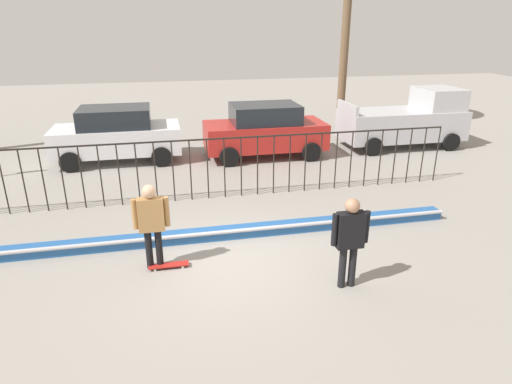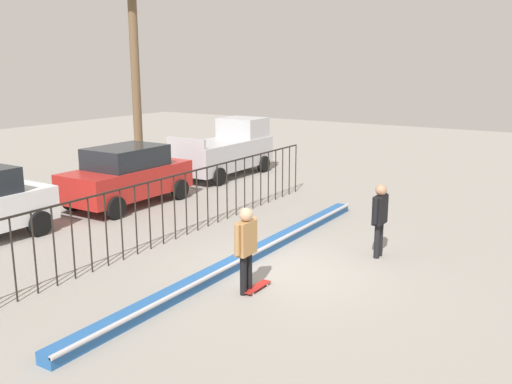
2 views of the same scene
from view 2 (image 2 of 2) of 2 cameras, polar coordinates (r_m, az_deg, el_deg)
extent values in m
plane|color=gray|center=(12.61, 2.86, -7.98)|extent=(60.00, 60.00, 0.00)
cube|color=#235699|center=(13.08, -1.12, -6.66)|extent=(11.00, 0.36, 0.22)
cylinder|color=#B2B2B7|center=(12.95, -0.46, -6.35)|extent=(11.00, 0.09, 0.09)
cylinder|color=black|center=(11.70, -23.36, -6.32)|extent=(0.04, 0.04, 1.71)
cylinder|color=black|center=(11.95, -21.52, -5.76)|extent=(0.04, 0.04, 1.71)
cylinder|color=black|center=(12.21, -19.76, -5.22)|extent=(0.04, 0.04, 1.71)
cylinder|color=black|center=(12.48, -18.07, -4.70)|extent=(0.04, 0.04, 1.71)
cylinder|color=black|center=(12.76, -16.47, -4.19)|extent=(0.04, 0.04, 1.71)
cylinder|color=black|center=(13.06, -14.93, -3.71)|extent=(0.04, 0.04, 1.71)
cylinder|color=black|center=(13.36, -13.47, -3.25)|extent=(0.04, 0.04, 1.71)
cylinder|color=black|center=(13.68, -12.07, -2.80)|extent=(0.04, 0.04, 1.71)
cylinder|color=black|center=(14.00, -10.73, -2.37)|extent=(0.04, 0.04, 1.71)
cylinder|color=black|center=(14.33, -9.46, -1.96)|extent=(0.04, 0.04, 1.71)
cylinder|color=black|center=(14.67, -8.25, -1.57)|extent=(0.04, 0.04, 1.71)
cylinder|color=black|center=(15.01, -7.09, -1.20)|extent=(0.04, 0.04, 1.71)
cylinder|color=black|center=(15.36, -5.99, -0.84)|extent=(0.04, 0.04, 1.71)
cylinder|color=black|center=(15.72, -4.93, -0.50)|extent=(0.04, 0.04, 1.71)
cylinder|color=black|center=(16.08, -3.93, -0.17)|extent=(0.04, 0.04, 1.71)
cylinder|color=black|center=(16.45, -2.96, 0.14)|extent=(0.04, 0.04, 1.71)
cylinder|color=black|center=(16.82, -2.04, 0.44)|extent=(0.04, 0.04, 1.71)
cylinder|color=black|center=(17.20, -1.16, 0.72)|extent=(0.04, 0.04, 1.71)
cylinder|color=black|center=(17.58, -0.32, 1.00)|extent=(0.04, 0.04, 1.71)
cylinder|color=black|center=(17.96, 0.49, 1.26)|extent=(0.04, 0.04, 1.71)
cylinder|color=black|center=(18.35, 1.26, 1.51)|extent=(0.04, 0.04, 1.71)
cylinder|color=black|center=(18.75, 2.00, 1.74)|extent=(0.04, 0.04, 1.71)
cylinder|color=black|center=(19.14, 2.71, 1.97)|extent=(0.04, 0.04, 1.71)
cylinder|color=black|center=(19.54, 3.39, 2.19)|extent=(0.04, 0.04, 1.71)
cylinder|color=black|center=(19.94, 4.05, 2.40)|extent=(0.04, 0.04, 1.71)
cube|color=black|center=(14.14, -9.59, 1.31)|extent=(14.00, 0.04, 0.04)
cylinder|color=black|center=(11.23, -1.29, -8.43)|extent=(0.14, 0.14, 0.82)
cylinder|color=black|center=(11.38, -0.73, -8.13)|extent=(0.14, 0.14, 0.82)
cube|color=#A87A47|center=(11.05, -1.02, -4.66)|extent=(0.50, 0.21, 0.68)
sphere|color=tan|center=(10.92, -1.03, -2.30)|extent=(0.27, 0.27, 0.27)
cylinder|color=#A87A47|center=(10.80, -1.91, -4.89)|extent=(0.11, 0.11, 0.61)
cylinder|color=#A87A47|center=(11.28, -0.17, -4.10)|extent=(0.11, 0.11, 0.61)
cube|color=#A51E19|center=(11.59, 0.09, -9.57)|extent=(0.80, 0.20, 0.02)
cylinder|color=silver|center=(11.85, 0.49, -9.23)|extent=(0.05, 0.03, 0.05)
cylinder|color=silver|center=(11.78, 1.12, -9.38)|extent=(0.05, 0.03, 0.05)
cylinder|color=silver|center=(11.43, -0.97, -10.10)|extent=(0.05, 0.03, 0.05)
cylinder|color=silver|center=(11.35, -0.33, -10.26)|extent=(0.05, 0.03, 0.05)
cylinder|color=black|center=(13.56, 12.16, -4.91)|extent=(0.14, 0.14, 0.82)
cylinder|color=black|center=(13.74, 12.45, -4.69)|extent=(0.14, 0.14, 0.82)
cube|color=black|center=(13.44, 12.46, -1.77)|extent=(0.50, 0.21, 0.68)
sphere|color=#A87A5B|center=(13.33, 12.55, 0.19)|extent=(0.27, 0.27, 0.27)
cylinder|color=black|center=(13.16, 12.01, -1.90)|extent=(0.11, 0.11, 0.60)
cylinder|color=black|center=(13.71, 12.90, -1.35)|extent=(0.11, 0.11, 0.60)
cylinder|color=black|center=(16.03, -21.08, -2.98)|extent=(0.68, 0.22, 0.68)
cube|color=#B2231E|center=(18.59, -12.90, 1.12)|extent=(4.30, 1.90, 0.90)
cube|color=#1E2328|center=(18.45, -13.02, 3.49)|extent=(2.37, 1.71, 0.66)
cylinder|color=black|center=(20.35, -11.81, 0.89)|extent=(0.68, 0.22, 0.68)
cylinder|color=black|center=(19.09, -7.71, 0.26)|extent=(0.68, 0.22, 0.68)
cylinder|color=black|center=(18.43, -18.13, -0.74)|extent=(0.68, 0.22, 0.68)
cylinder|color=black|center=(17.03, -14.04, -1.57)|extent=(0.68, 0.22, 0.68)
cube|color=#B7B7BC|center=(22.81, -3.38, 3.84)|extent=(4.70, 1.90, 1.10)
cube|color=#B7B7BC|center=(23.86, -1.36, 6.57)|extent=(1.50, 1.75, 0.80)
cube|color=#B7B7BC|center=(20.91, -7.09, 4.95)|extent=(0.12, 1.75, 0.36)
cylinder|color=black|center=(24.73, -2.98, 3.27)|extent=(0.68, 0.22, 0.68)
cylinder|color=black|center=(23.69, 0.77, 2.86)|extent=(0.68, 0.22, 0.68)
cylinder|color=black|center=(22.25, -7.76, 2.07)|extent=(0.68, 0.22, 0.68)
cylinder|color=black|center=(21.09, -3.81, 1.56)|extent=(0.68, 0.22, 0.68)
cylinder|color=brown|center=(24.05, -12.09, 11.03)|extent=(0.36, 0.36, 7.61)
camera|label=1|loc=(9.38, 47.11, 9.68)|focal=31.10mm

